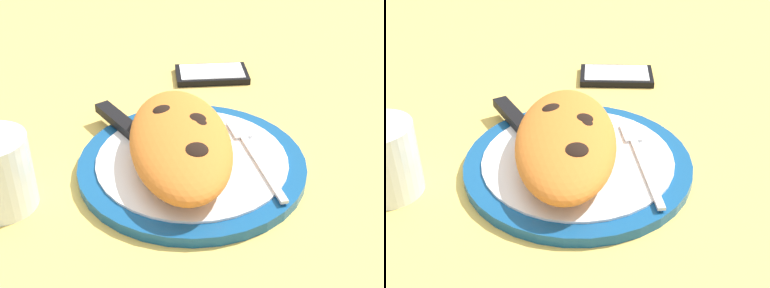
{
  "view_description": "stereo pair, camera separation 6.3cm",
  "coord_description": "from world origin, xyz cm",
  "views": [
    {
      "loc": [
        -51.79,
        11.0,
        38.19
      ],
      "look_at": [
        0.0,
        0.0,
        3.62
      ],
      "focal_mm": 49.76,
      "sensor_mm": 36.0,
      "label": 1
    },
    {
      "loc": [
        -52.73,
        4.75,
        38.19
      ],
      "look_at": [
        0.0,
        0.0,
        3.62
      ],
      "focal_mm": 49.76,
      "sensor_mm": 36.0,
      "label": 2
    }
  ],
  "objects": [
    {
      "name": "ground_plane",
      "position": [
        0.0,
        0.0,
        -1.5
      ],
      "size": [
        150.0,
        150.0,
        3.0
      ],
      "primitive_type": "cube",
      "color": "#DBB756"
    },
    {
      "name": "plate",
      "position": [
        0.0,
        0.0,
        0.77
      ],
      "size": [
        27.62,
        27.62,
        1.62
      ],
      "color": "navy",
      "rests_on": "ground_plane"
    },
    {
      "name": "calzone",
      "position": [
        -0.12,
        1.42,
        4.28
      ],
      "size": [
        24.77,
        13.91,
        5.24
      ],
      "color": "orange",
      "rests_on": "plate"
    },
    {
      "name": "fork",
      "position": [
        -0.29,
        -7.46,
        1.82
      ],
      "size": [
        17.38,
        2.38,
        0.4
      ],
      "color": "silver",
      "rests_on": "plate"
    },
    {
      "name": "knife",
      "position": [
        6.88,
        6.57,
        2.11
      ],
      "size": [
        21.91,
        11.18,
        1.2
      ],
      "color": "silver",
      "rests_on": "plate"
    },
    {
      "name": "smartphone",
      "position": [
        24.24,
        -8.42,
        0.56
      ],
      "size": [
        7.98,
        12.31,
        1.16
      ],
      "color": "black",
      "rests_on": "ground_plane"
    }
  ]
}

